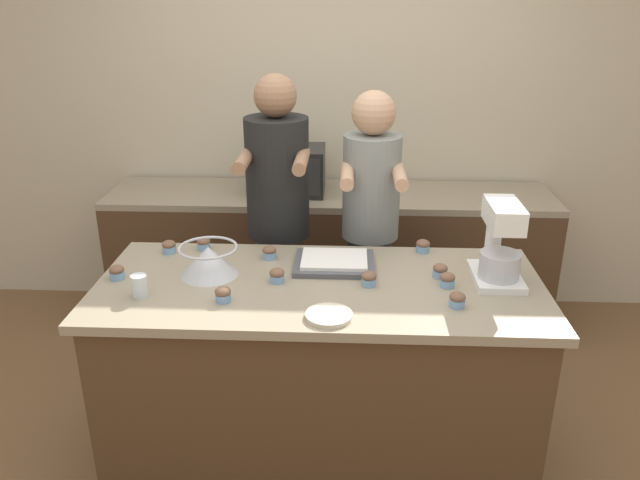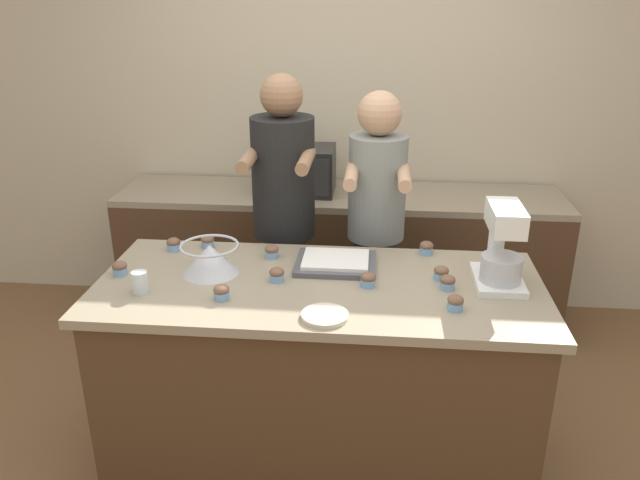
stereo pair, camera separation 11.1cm
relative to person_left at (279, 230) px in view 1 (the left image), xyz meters
The scene contains 23 objects.
ground_plane 1.16m from the person_left, 69.68° to the right, with size 16.00×16.00×0.00m, color brown.
back_wall 1.17m from the person_left, 76.80° to the left, with size 10.00×0.06×2.70m.
island_counter 0.84m from the person_left, 69.68° to the right, with size 1.90×0.83×0.94m.
back_counter 0.88m from the person_left, 70.68° to the left, with size 2.80×0.60×0.90m.
person_left is the anchor object (origin of this frame).
person_right 0.48m from the person_left, ahead, with size 0.31×0.49×1.64m.
stand_mixer 1.19m from the person_left, 31.18° to the right, with size 0.20×0.30×0.35m.
mixing_bowl 0.66m from the person_left, 111.24° to the right, with size 0.26×0.26×0.13m.
baking_tray 0.58m from the person_left, 58.03° to the right, with size 0.36×0.29×0.04m.
microwave_oven 0.72m from the person_left, 90.88° to the left, with size 0.45×0.33×0.29m.
drinking_glass 0.96m from the person_left, 119.69° to the right, with size 0.06×0.06×0.09m.
small_plate 1.02m from the person_left, 72.91° to the right, with size 0.18×0.18×0.02m.
cupcake_0 1.17m from the person_left, 47.10° to the right, with size 0.06×0.06×0.06m.
cupcake_1 0.43m from the person_left, 89.39° to the right, with size 0.06×0.06×0.06m.
cupcake_2 0.61m from the person_left, 141.59° to the right, with size 0.06×0.06×0.06m.
cupcake_3 0.79m from the person_left, 23.37° to the right, with size 0.06×0.06×0.06m.
cupcake_4 0.67m from the person_left, 84.28° to the right, with size 0.06×0.06×0.06m.
cupcake_5 0.87m from the person_left, 98.53° to the right, with size 0.06×0.06×0.06m.
cupcake_6 1.04m from the person_left, 40.86° to the right, with size 0.06×0.06×0.06m.
cupcake_7 0.47m from the person_left, 134.54° to the right, with size 0.06×0.06×0.06m.
cupcake_8 0.92m from the person_left, 132.85° to the right, with size 0.06×0.06×0.06m.
cupcake_9 0.82m from the person_left, 56.33° to the right, with size 0.06×0.06×0.06m.
cupcake_10 0.97m from the person_left, 37.53° to the right, with size 0.06×0.06×0.06m.
Camera 1 is at (0.11, -2.39, 2.10)m, focal length 35.00 mm.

